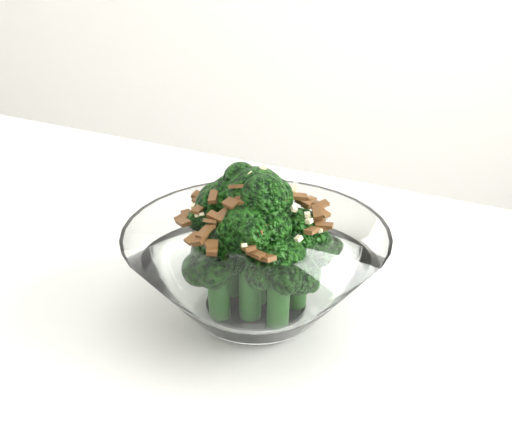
# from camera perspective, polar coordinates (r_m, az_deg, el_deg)

# --- Properties ---
(table) EXTENTS (1.38, 1.12, 0.75)m
(table) POSITION_cam_1_polar(r_m,az_deg,el_deg) (0.60, -20.45, -12.51)
(table) COLOR white
(table) RESTS_ON ground
(broccoli_dish) EXTENTS (0.22, 0.22, 0.13)m
(broccoli_dish) POSITION_cam_1_polar(r_m,az_deg,el_deg) (0.47, 0.02, -4.39)
(broccoli_dish) COLOR white
(broccoli_dish) RESTS_ON table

